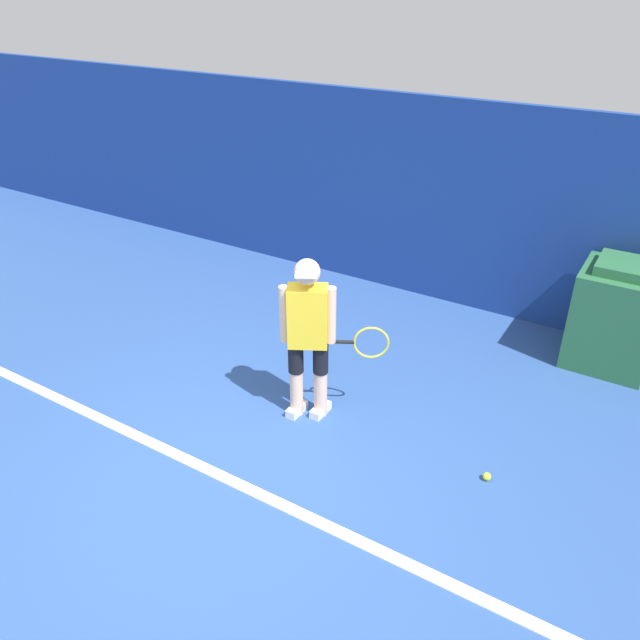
% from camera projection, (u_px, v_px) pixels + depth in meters
% --- Properties ---
extents(ground_plane, '(24.00, 24.00, 0.00)m').
position_uv_depth(ground_plane, '(223.00, 482.00, 5.02)').
color(ground_plane, '#2D5193').
extents(back_wall, '(24.00, 0.10, 2.41)m').
position_uv_depth(back_wall, '(429.00, 202.00, 7.39)').
color(back_wall, navy).
rests_on(back_wall, ground_plane).
extents(court_baseline, '(21.60, 0.10, 0.01)m').
position_uv_depth(court_baseline, '(226.00, 478.00, 5.04)').
color(court_baseline, white).
rests_on(court_baseline, ground_plane).
extents(tennis_player, '(0.84, 0.53, 1.55)m').
position_uv_depth(tennis_player, '(309.00, 334.00, 5.38)').
color(tennis_player, beige).
rests_on(tennis_player, ground_plane).
extents(tennis_ball, '(0.07, 0.07, 0.07)m').
position_uv_depth(tennis_ball, '(487.00, 476.00, 5.02)').
color(tennis_ball, '#D1E533').
rests_on(tennis_ball, ground_plane).
extents(covered_chair, '(0.79, 0.77, 1.13)m').
position_uv_depth(covered_chair, '(615.00, 316.00, 6.31)').
color(covered_chair, '#28663D').
rests_on(covered_chair, ground_plane).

